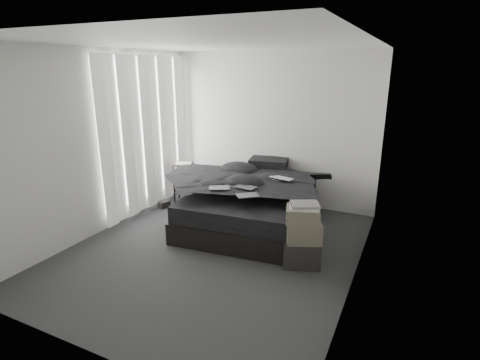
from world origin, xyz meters
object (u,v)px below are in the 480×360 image
at_px(laptop, 280,174).
at_px(box_lower, 301,252).
at_px(bed, 251,214).
at_px(side_stand, 184,182).

relative_size(laptop, box_lower, 0.82).
distance_m(bed, laptop, 0.79).
bearing_deg(bed, laptop, 7.50).
relative_size(bed, box_lower, 5.13).
distance_m(bed, side_stand, 1.56).
bearing_deg(bed, box_lower, -45.37).
height_order(laptop, side_stand, laptop).
bearing_deg(box_lower, side_stand, 153.23).
bearing_deg(side_stand, laptop, -9.01).
height_order(bed, box_lower, box_lower).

